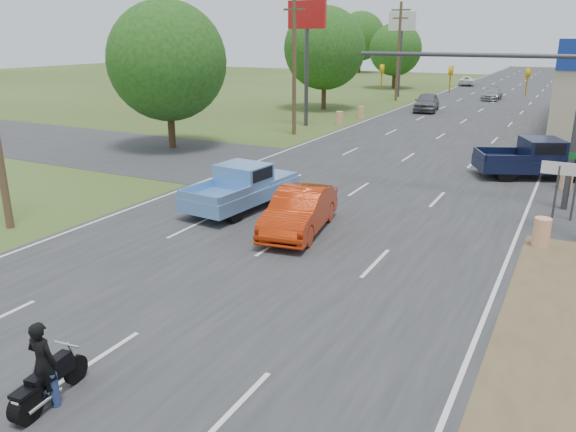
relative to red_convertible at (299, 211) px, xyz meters
The scene contains 26 objects.
ground 9.57m from the red_convertible, 91.05° to the right, with size 200.00×200.00×0.00m, color #3C471C.
main_road 30.47m from the red_convertible, 90.33° to the left, with size 15.00×180.00×0.02m, color #2D2D30.
cross_road 8.50m from the red_convertible, 91.18° to the left, with size 120.00×10.00×0.02m, color #2D2D30.
utility_pole_5 21.33m from the red_convertible, 117.65° to the left, with size 2.00×0.28×10.00m.
utility_pole_6 43.79m from the red_convertible, 102.84° to the left, with size 2.00×0.28×10.00m.
tree_0 18.18m from the red_convertible, 143.57° to the left, with size 7.14×7.14×8.84m.
tree_1 35.55m from the red_convertible, 112.84° to the left, with size 7.56×7.56×9.36m.
tree_2 58.41m from the red_convertible, 104.28° to the left, with size 6.72×6.72×8.32m.
tree_4 85.83m from the red_convertible, 130.13° to the left, with size 9.24×9.24×11.44m.
tree_6 90.81m from the red_convertible, 109.45° to the left, with size 8.82×8.82×10.92m.
barrel_0 8.21m from the red_convertible, 17.48° to the left, with size 0.56×0.56×1.00m, color orange.
barrel_1 13.71m from the red_convertible, 53.12° to the left, with size 0.56×0.56×1.00m, color orange.
barrel_2 25.96m from the red_convertible, 109.52° to the left, with size 0.56×0.56×1.00m, color orange.
barrel_3 29.67m from the red_convertible, 106.40° to the left, with size 0.56×0.56×1.00m, color orange.
pole_sign_left_near 25.68m from the red_convertible, 115.42° to the left, with size 3.00×0.35×9.20m.
pole_sign_left_far 48.10m from the red_convertible, 102.94° to the left, with size 3.00×0.35×9.20m.
lane_sign 9.25m from the red_convertible, 29.08° to the left, with size 1.20×0.08×2.52m.
signal_mast 10.18m from the red_convertible, 52.88° to the left, with size 9.12×0.40×7.00m.
red_convertible is the anchor object (origin of this frame).
motorcycle 11.18m from the red_convertible, 89.05° to the right, with size 0.62×1.94×0.98m.
rider 11.13m from the red_convertible, 89.07° to the right, with size 0.61×0.40×1.68m, color black.
blue_pickup 3.78m from the red_convertible, 153.53° to the left, with size 2.60×5.65×1.82m.
navy_pickup 14.55m from the red_convertible, 61.44° to the left, with size 6.28×4.49×1.95m.
distant_car_grey 35.55m from the red_convertible, 97.31° to the left, with size 2.01×4.99×1.70m, color #5B5B60.
distant_car_silver 48.10m from the red_convertible, 90.80° to the left, with size 1.77×4.36×1.27m, color #98979C.
distant_car_white 65.85m from the red_convertible, 95.82° to the left, with size 2.07×4.49×1.25m, color white.
Camera 1 is at (8.70, -7.57, 6.80)m, focal length 35.00 mm.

